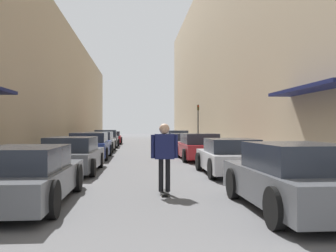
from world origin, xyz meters
name	(u,v)px	position (x,y,z in m)	size (l,w,h in m)	color
ground	(142,152)	(0.00, 22.85, 0.00)	(125.66, 125.66, 0.00)	#515154
curb_strip_left	(82,147)	(-4.72, 28.56, 0.06)	(1.80, 57.12, 0.12)	gray
curb_strip_right	(199,146)	(4.72, 28.56, 0.06)	(1.80, 57.12, 0.12)	gray
building_row_left	(45,86)	(-7.62, 28.56, 4.85)	(4.90, 57.12, 9.71)	tan
building_row_right	(233,56)	(7.62, 28.56, 7.54)	(4.90, 57.12, 15.08)	tan
parked_car_left_0	(27,176)	(-2.75, 6.58, 0.61)	(1.86, 4.62, 1.25)	#515459
parked_car_left_1	(73,155)	(-2.71, 12.19, 0.62)	(1.92, 4.57, 1.30)	#515459
parked_car_left_2	(90,146)	(-2.80, 18.07, 0.66)	(2.06, 4.69, 1.36)	navy
parked_car_left_3	(100,142)	(-2.78, 23.31, 0.65)	(1.90, 4.54, 1.33)	#B7B7BC
parked_car_left_4	(106,139)	(-2.85, 29.19, 0.67)	(2.03, 4.53, 1.40)	#515459
parked_car_left_5	(112,138)	(-2.75, 34.65, 0.60)	(1.92, 4.19, 1.22)	maroon
parked_car_right_0	(294,178)	(2.71, 5.43, 0.65)	(1.91, 4.29, 1.35)	#515459
parked_car_right_1	(230,157)	(2.88, 11.13, 0.61)	(1.95, 4.04, 1.26)	#B7B7BC
parked_car_right_2	(199,147)	(2.74, 16.92, 0.64)	(1.93, 4.52, 1.33)	maroon
parked_car_right_3	(183,143)	(2.67, 22.50, 0.60)	(1.85, 4.75, 1.23)	#B7B7BC
parked_car_right_4	(176,139)	(2.83, 28.17, 0.65)	(1.89, 4.42, 1.37)	silver
parked_car_right_5	(170,138)	(2.84, 33.87, 0.62)	(2.07, 4.38, 1.27)	black
skateboarder	(164,151)	(0.30, 7.48, 1.08)	(0.67, 0.78, 1.75)	black
traffic_light	(198,120)	(4.84, 29.60, 2.23)	(0.16, 0.22, 3.41)	#2D2D2D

